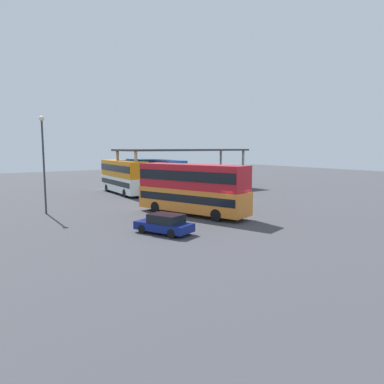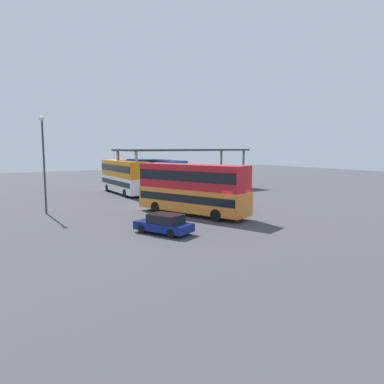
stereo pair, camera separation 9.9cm
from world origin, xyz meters
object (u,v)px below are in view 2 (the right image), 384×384
at_px(double_decker_near_canopy, 124,176).
at_px(lamppost_tall, 43,154).
at_px(parked_hatchback, 164,224).
at_px(double_decker_mid_row, 155,174).
at_px(double_decker_main, 192,187).

xyz_separation_m(double_decker_near_canopy, lamppost_tall, (-11.35, -8.98, 3.00)).
distance_m(parked_hatchback, double_decker_mid_row, 23.45).
height_order(parked_hatchback, double_decker_near_canopy, double_decker_near_canopy).
distance_m(double_decker_near_canopy, double_decker_mid_row, 4.14).
bearing_deg(double_decker_main, lamppost_tall, 34.73).
bearing_deg(double_decker_mid_row, lamppost_tall, 116.06).
distance_m(double_decker_near_canopy, lamppost_tall, 14.78).
height_order(double_decker_main, double_decker_near_canopy, double_decker_main).
xyz_separation_m(double_decker_main, double_decker_mid_row, (5.13, 16.21, -0.07)).
height_order(double_decker_main, lamppost_tall, lamppost_tall).
bearing_deg(double_decker_mid_row, parked_hatchback, 150.55).
xyz_separation_m(parked_hatchback, lamppost_tall, (-4.90, 12.42, 4.62)).
height_order(double_decker_main, parked_hatchback, double_decker_main).
relative_size(parked_hatchback, double_decker_mid_row, 0.37).
bearing_deg(double_decker_main, double_decker_mid_row, -35.95).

